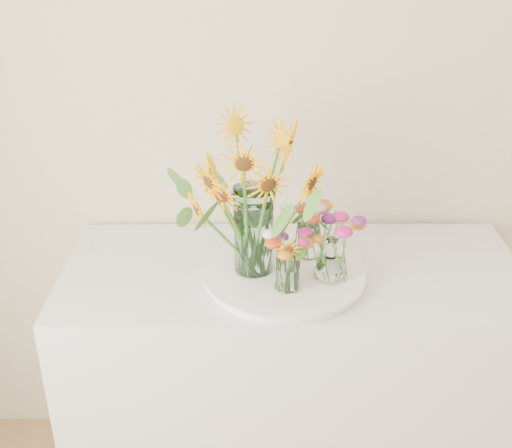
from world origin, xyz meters
name	(u,v)px	position (x,y,z in m)	size (l,w,h in m)	color
counter	(290,384)	(-0.48, 1.93, 0.45)	(1.40, 0.60, 0.90)	white
tray	(284,276)	(-0.51, 1.86, 0.91)	(0.45, 0.45, 0.03)	white
mason_jar	(253,231)	(-0.60, 1.87, 1.06)	(0.11, 0.11, 0.26)	#AFDEE5
sunflower_bouquet	(253,196)	(-0.60, 1.87, 1.16)	(0.68, 0.68, 0.48)	#FFB105
small_vase_a	(288,272)	(-0.50, 1.77, 0.98)	(0.07, 0.07, 0.11)	white
wildflower_posy_a	(288,258)	(-0.50, 1.77, 1.03)	(0.17, 0.17, 0.20)	orange
small_vase_b	(331,260)	(-0.38, 1.82, 0.99)	(0.09, 0.09, 0.13)	white
wildflower_posy_b	(332,246)	(-0.38, 1.82, 1.04)	(0.22, 0.22, 0.22)	orange
small_vase_c	(308,241)	(-0.43, 1.95, 0.98)	(0.06, 0.06, 0.11)	white
wildflower_posy_c	(309,228)	(-0.43, 1.95, 1.03)	(0.20, 0.20, 0.20)	orange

